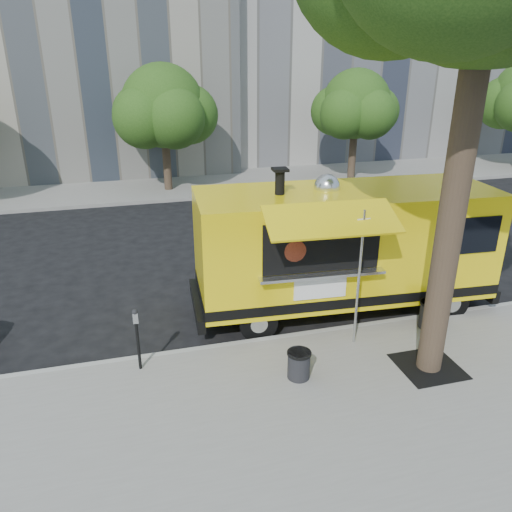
{
  "coord_description": "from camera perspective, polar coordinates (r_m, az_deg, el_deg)",
  "views": [
    {
      "loc": [
        -2.95,
        -10.04,
        6.02
      ],
      "look_at": [
        -0.24,
        0.0,
        1.75
      ],
      "focal_mm": 35.0,
      "sensor_mm": 36.0,
      "label": 1
    }
  ],
  "objects": [
    {
      "name": "far_sidewalk",
      "position": [
        24.46,
        -7.78,
        8.04
      ],
      "size": [
        60.0,
        5.0,
        0.15
      ],
      "primitive_type": "cube",
      "color": "gray",
      "rests_on": "ground"
    },
    {
      "name": "far_tree_c",
      "position": [
        25.08,
        11.36,
        16.63
      ],
      "size": [
        3.24,
        3.24,
        5.21
      ],
      "color": "#33261C",
      "rests_on": "far_sidewalk"
    },
    {
      "name": "sign_post",
      "position": [
        10.48,
        11.74,
        -1.66
      ],
      "size": [
        0.28,
        0.06,
        3.0
      ],
      "color": "silver",
      "rests_on": "sidewalk"
    },
    {
      "name": "tree_well",
      "position": [
        10.85,
        19.08,
        -11.84
      ],
      "size": [
        1.2,
        1.2,
        0.02
      ],
      "primitive_type": "cube",
      "color": "black",
      "rests_on": "sidewalk"
    },
    {
      "name": "parking_meter",
      "position": [
        10.05,
        -13.46,
        -8.48
      ],
      "size": [
        0.11,
        0.11,
        1.33
      ],
      "color": "black",
      "rests_on": "sidewalk"
    },
    {
      "name": "sidewalk",
      "position": [
        8.98,
        8.65,
        -19.49
      ],
      "size": [
        60.0,
        6.0,
        0.15
      ],
      "primitive_type": "cube",
      "color": "gray",
      "rests_on": "ground"
    },
    {
      "name": "curb",
      "position": [
        11.28,
        2.44,
        -9.55
      ],
      "size": [
        60.0,
        0.14,
        0.16
      ],
      "primitive_type": "cube",
      "color": "#999993",
      "rests_on": "ground"
    },
    {
      "name": "food_truck",
      "position": [
        12.13,
        9.9,
        1.12
      ],
      "size": [
        7.46,
        3.62,
        3.63
      ],
      "rotation": [
        0.0,
        0.0,
        -0.06
      ],
      "color": "yellow",
      "rests_on": "ground"
    },
    {
      "name": "far_tree_b",
      "position": [
        22.93,
        -10.58,
        16.48
      ],
      "size": [
        3.6,
        3.6,
        5.5
      ],
      "color": "#33261C",
      "rests_on": "far_sidewalk"
    },
    {
      "name": "trash_bin_right",
      "position": [
        9.86,
        4.92,
        -12.17
      ],
      "size": [
        0.47,
        0.47,
        0.57
      ],
      "color": "black",
      "rests_on": "sidewalk"
    },
    {
      "name": "trash_bin_left",
      "position": [
        12.11,
        19.32,
        -6.27
      ],
      "size": [
        0.53,
        0.53,
        0.64
      ],
      "color": "black",
      "rests_on": "sidewalk"
    },
    {
      "name": "ground",
      "position": [
        12.08,
        1.11,
        -7.61
      ],
      "size": [
        120.0,
        120.0,
        0.0
      ],
      "primitive_type": "plane",
      "color": "black",
      "rests_on": "ground"
    }
  ]
}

